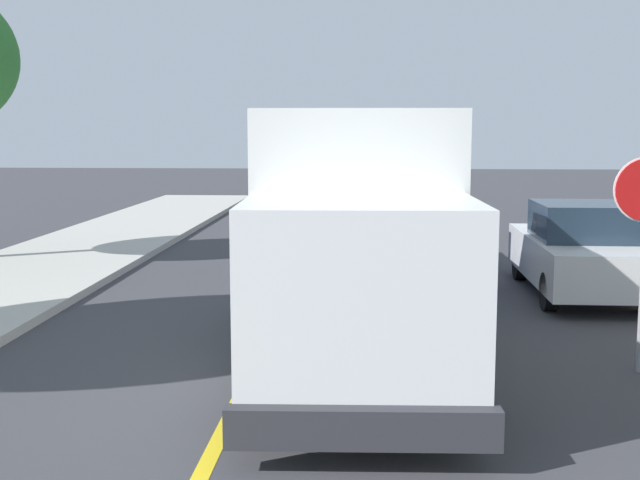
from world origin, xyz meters
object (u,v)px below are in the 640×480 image
object	(u,v)px
parked_car_furthest	(385,178)
parked_van_across	(579,251)
box_truck	(356,223)
parked_car_near	(423,235)
parked_car_mid	(386,208)
parked_car_far	(378,190)

from	to	relation	value
parked_car_furthest	parked_van_across	xyz separation A→B (m)	(3.13, -21.20, 0.00)
box_truck	parked_car_near	size ratio (longest dim) A/B	1.63
box_truck	parked_car_furthest	distance (m)	25.46
parked_car_near	parked_car_mid	world-z (taller)	same
parked_van_across	parked_car_mid	bearing A→B (deg)	113.20
parked_car_near	parked_van_across	size ratio (longest dim) A/B	1.01
box_truck	parked_car_near	distance (m)	6.62
parked_car_mid	parked_car_furthest	bearing A→B (deg)	89.17
parked_car_mid	parked_car_far	world-z (taller)	same
parked_car_near	parked_car_far	distance (m)	12.31
box_truck	parked_van_across	xyz separation A→B (m)	(3.94, 4.23, -0.97)
parked_car_mid	parked_car_furthest	xyz separation A→B (m)	(0.19, 13.45, 0.00)
parked_car_near	parked_car_mid	distance (m)	5.60
parked_car_near	parked_car_far	bearing A→B (deg)	93.77
parked_car_near	parked_car_mid	xyz separation A→B (m)	(-0.67, 5.56, 0.00)
parked_car_far	parked_van_across	xyz separation A→B (m)	(3.46, -14.47, 0.00)
parked_car_near	parked_van_across	distance (m)	3.43
parked_car_far	parked_van_across	bearing A→B (deg)	-76.56
parked_car_near	parked_van_across	world-z (taller)	same
parked_car_mid	parked_car_far	xyz separation A→B (m)	(-0.14, 6.72, 0.00)
parked_car_mid	parked_car_furthest	distance (m)	13.45
parked_car_far	parked_car_furthest	distance (m)	6.74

